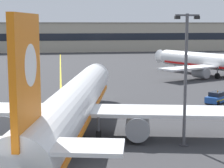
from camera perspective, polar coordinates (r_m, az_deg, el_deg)
name	(u,v)px	position (r m, az deg, el deg)	size (l,w,h in m)	color
taxiway_centreline	(61,100)	(58.91, -7.39, -2.25)	(0.30, 180.00, 0.01)	yellow
airliner_foreground	(74,104)	(38.33, -5.57, -2.96)	(32.23, 40.99, 11.65)	white
airliner_background	(219,63)	(85.98, 15.22, 3.00)	(28.29, 35.47, 10.59)	white
apron_lamp_post	(185,78)	(35.99, 10.57, 0.89)	(2.24, 0.90, 11.98)	#515156
service_car_second	(217,98)	(57.72, 14.96, -1.92)	(4.39, 4.05, 1.79)	#2351A8
safety_cone_by_nose_gear	(72,104)	(54.50, -5.73, -2.83)	(0.44, 0.44, 0.55)	orange
terminal_building	(47,37)	(162.28, -9.36, 6.70)	(156.88, 12.40, 11.80)	#B2A893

